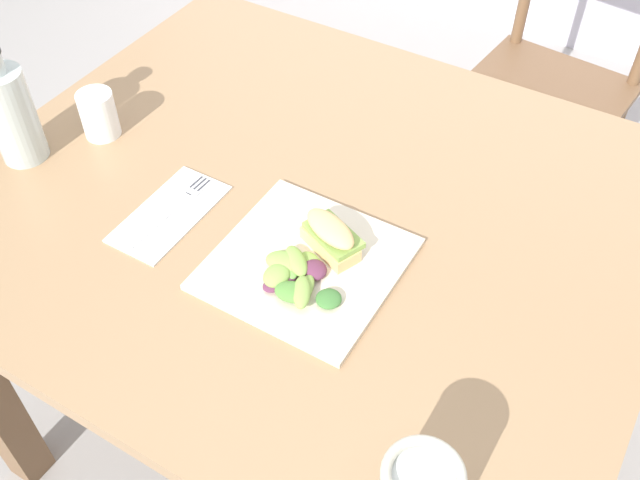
{
  "coord_description": "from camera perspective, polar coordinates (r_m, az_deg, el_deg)",
  "views": [
    {
      "loc": [
        0.49,
        -0.56,
        1.56
      ],
      "look_at": [
        0.11,
        0.08,
        0.76
      ],
      "focal_mm": 40.59,
      "sensor_mm": 36.0,
      "label": 1
    }
  ],
  "objects": [
    {
      "name": "napkin_folded",
      "position": [
        1.18,
        -11.76,
        2.07
      ],
      "size": [
        0.1,
        0.2,
        0.0
      ],
      "primitive_type": "cube",
      "rotation": [
        0.0,
        0.0,
        -0.0
      ],
      "color": "silver",
      "rests_on": "dining_table"
    },
    {
      "name": "plate_lunch",
      "position": [
        1.08,
        -1.09,
        -1.87
      ],
      "size": [
        0.27,
        0.27,
        0.01
      ],
      "primitive_type": "cube",
      "color": "beige",
      "rests_on": "dining_table"
    },
    {
      "name": "fork_on_napkin",
      "position": [
        1.19,
        -11.24,
        2.69
      ],
      "size": [
        0.03,
        0.19,
        0.0
      ],
      "color": "silver",
      "rests_on": "napkin_folded"
    },
    {
      "name": "chair_wooden_far",
      "position": [
        2.04,
        17.73,
        11.57
      ],
      "size": [
        0.44,
        0.44,
        0.87
      ],
      "color": "brown",
      "rests_on": "ground"
    },
    {
      "name": "sandwich_half_front",
      "position": [
        1.07,
        0.86,
        0.34
      ],
      "size": [
        0.11,
        0.09,
        0.06
      ],
      "color": "#DBB270",
      "rests_on": "plate_lunch"
    },
    {
      "name": "bottle_cold_brew",
      "position": [
        1.32,
        -23.03,
        8.81
      ],
      "size": [
        0.08,
        0.08,
        0.22
      ],
      "color": "black",
      "rests_on": "dining_table"
    },
    {
      "name": "salad_mixed_greens",
      "position": [
        1.04,
        -1.91,
        -2.91
      ],
      "size": [
        0.15,
        0.12,
        0.03
      ],
      "color": "#602D47",
      "rests_on": "plate_lunch"
    },
    {
      "name": "dining_table",
      "position": [
        1.27,
        -0.87,
        -0.94
      ],
      "size": [
        1.13,
        0.97,
        0.74
      ],
      "color": "#997551",
      "rests_on": "ground"
    },
    {
      "name": "ground_plane",
      "position": [
        1.73,
        -4.78,
        -17.81
      ],
      "size": [
        8.74,
        8.74,
        0.0
      ],
      "primitive_type": "plane",
      "color": "gray"
    },
    {
      "name": "cup_extra_side",
      "position": [
        1.35,
        -17.05,
        9.45
      ],
      "size": [
        0.06,
        0.06,
        0.08
      ],
      "primitive_type": "cylinder",
      "color": "white",
      "rests_on": "dining_table"
    }
  ]
}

